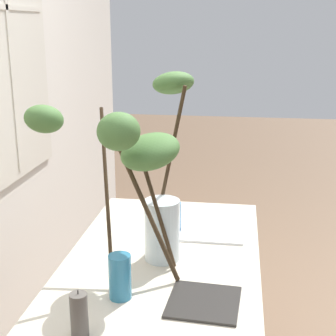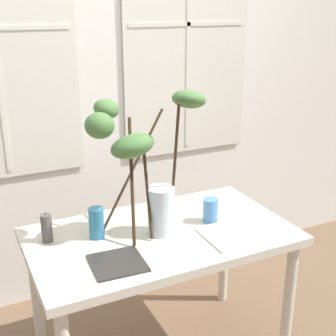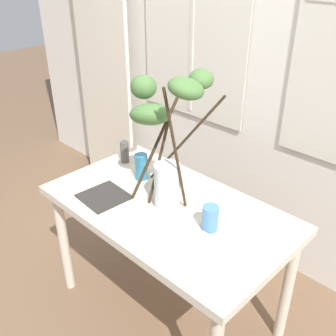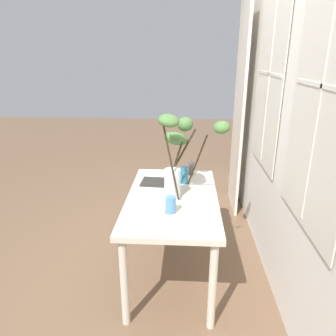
# 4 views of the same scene
# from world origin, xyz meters

# --- Properties ---
(back_wall_with_windows) EXTENTS (4.90, 0.14, 2.86)m
(back_wall_with_windows) POSITION_xyz_m (-0.00, 0.87, 1.44)
(back_wall_with_windows) COLOR silver
(back_wall_with_windows) RESTS_ON ground
(dining_table) EXTENTS (1.23, 0.71, 0.73)m
(dining_table) POSITION_xyz_m (0.00, 0.00, 0.64)
(dining_table) COLOR beige
(dining_table) RESTS_ON ground
(vase_with_branches) EXTENTS (0.55, 0.57, 0.69)m
(vase_with_branches) POSITION_xyz_m (-0.07, 0.06, 1.09)
(vase_with_branches) COLOR silver
(vase_with_branches) RESTS_ON dining_table
(drinking_glass_blue_left) EXTENTS (0.07, 0.07, 0.14)m
(drinking_glass_blue_left) POSITION_xyz_m (-0.29, 0.09, 0.80)
(drinking_glass_blue_left) COLOR teal
(drinking_glass_blue_left) RESTS_ON dining_table
(drinking_glass_blue_right) EXTENTS (0.08, 0.08, 0.12)m
(drinking_glass_blue_right) POSITION_xyz_m (0.27, 0.00, 0.79)
(drinking_glass_blue_right) COLOR #4C84BC
(drinking_glass_blue_right) RESTS_ON dining_table
(plate_square_left) EXTENTS (0.23, 0.23, 0.01)m
(plate_square_left) POSITION_xyz_m (-0.28, -0.17, 0.73)
(plate_square_left) COLOR #2D2B28
(plate_square_left) RESTS_ON dining_table
(plate_square_right) EXTENTS (0.26, 0.26, 0.01)m
(plate_square_right) POSITION_xyz_m (0.28, -0.17, 0.73)
(plate_square_right) COLOR white
(plate_square_right) RESTS_ON dining_table
(pillar_candle) EXTENTS (0.05, 0.05, 0.14)m
(pillar_candle) POSITION_xyz_m (-0.50, 0.15, 0.79)
(pillar_candle) COLOR #514C47
(pillar_candle) RESTS_ON dining_table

